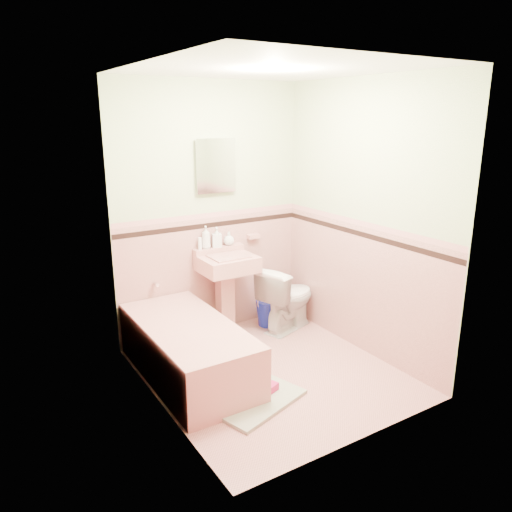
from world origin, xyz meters
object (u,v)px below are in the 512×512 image
bathtub (188,352)px  shoe (270,388)px  soap_bottle_left (206,237)px  soap_bottle_right (229,238)px  medicine_cabinet (215,166)px  bucket (269,312)px  toilet (288,298)px  soap_bottle_mid (217,237)px  sink (228,297)px

bathtub → shoe: bearing=-56.2°
soap_bottle_left → soap_bottle_right: size_ratio=1.65×
medicine_cabinet → bucket: size_ratio=1.80×
soap_bottle_right → toilet: size_ratio=0.20×
bathtub → bucket: (1.18, 0.54, -0.09)m
soap_bottle_left → medicine_cabinet: bearing=12.2°
soap_bottle_mid → soap_bottle_right: (0.14, 0.00, -0.03)m
bathtub → soap_bottle_left: soap_bottle_left is taller
sink → soap_bottle_mid: (-0.02, 0.18, 0.58)m
bathtub → toilet: bearing=15.7°
soap_bottle_mid → shoe: (-0.24, -1.34, -0.94)m
soap_bottle_left → soap_bottle_right: soap_bottle_left is taller
bathtub → bucket: bearing=24.7°
soap_bottle_right → shoe: size_ratio=0.92×
soap_bottle_mid → bucket: 1.02m
bathtub → toilet: size_ratio=2.20×
bathtub → toilet: toilet is taller
bathtub → soap_bottle_mid: soap_bottle_mid is taller
toilet → shoe: 1.35m
bathtub → toilet: 1.35m
sink → toilet: sink is taller
bathtub → soap_bottle_mid: 1.24m
soap_bottle_mid → toilet: soap_bottle_mid is taller
soap_bottle_mid → soap_bottle_left: bearing=180.0°
soap_bottle_mid → bucket: size_ratio=0.72×
bathtub → medicine_cabinet: size_ratio=3.00×
bucket → shoe: 1.40m
sink → toilet: bearing=-15.2°
soap_bottle_left → toilet: bearing=-24.7°
bucket → soap_bottle_mid: bearing=162.1°
bathtub → medicine_cabinet: medicine_cabinet is taller
toilet → medicine_cabinet: bearing=39.6°
soap_bottle_left → bucket: soap_bottle_left is taller
soap_bottle_left → toilet: (0.75, -0.35, -0.67)m
bucket → toilet: bearing=-57.4°
medicine_cabinet → toilet: medicine_cabinet is taller
shoe → bucket: bearing=36.9°
sink → toilet: size_ratio=1.23×
bathtub → soap_bottle_right: (0.80, 0.71, 0.74)m
bathtub → soap_bottle_right: soap_bottle_right is taller
bathtub → bucket: 1.30m
toilet → soap_bottle_right: bearing=36.2°
soap_bottle_mid → soap_bottle_right: 0.14m
medicine_cabinet → soap_bottle_right: size_ratio=3.65×
bathtub → soap_bottle_mid: size_ratio=7.52×
sink → soap_bottle_right: bearing=56.6°
medicine_cabinet → shoe: (-0.26, -1.37, -1.64)m
toilet → bathtub: bearing=86.8°
shoe → medicine_cabinet: bearing=59.2°
bathtub → sink: 0.88m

